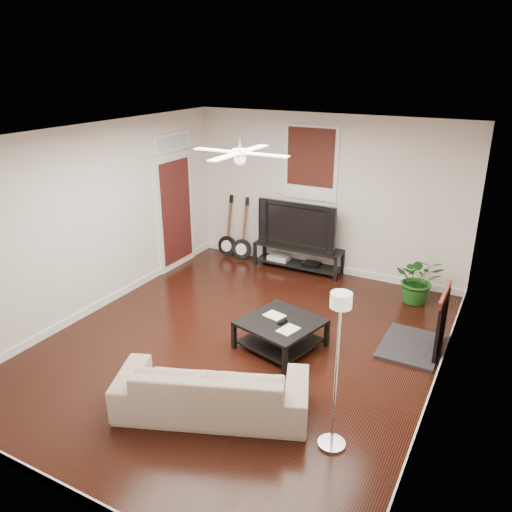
{
  "coord_description": "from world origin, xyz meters",
  "views": [
    {
      "loc": [
        3.02,
        -5.24,
        3.63
      ],
      "look_at": [
        0.0,
        0.4,
        1.15
      ],
      "focal_mm": 35.7,
      "sensor_mm": 36.0,
      "label": 1
    }
  ],
  "objects": [
    {
      "name": "tv_stand",
      "position": [
        -0.4,
        2.78,
        0.23
      ],
      "size": [
        1.64,
        0.44,
        0.46
      ],
      "primitive_type": "cube",
      "color": "black",
      "rests_on": "floor"
    },
    {
      "name": "window_back",
      "position": [
        -0.3,
        2.97,
        1.95
      ],
      "size": [
        1.0,
        0.06,
        1.3
      ],
      "primitive_type": "cube",
      "color": "#34170E",
      "rests_on": "wall_back"
    },
    {
      "name": "fireplace",
      "position": [
        2.2,
        1.0,
        0.46
      ],
      "size": [
        0.8,
        1.1,
        0.92
      ],
      "primitive_type": "cube",
      "color": "black",
      "rests_on": "floor"
    },
    {
      "name": "tv",
      "position": [
        -0.4,
        2.8,
        0.88
      ],
      "size": [
        1.47,
        0.19,
        0.85
      ],
      "primitive_type": "imported",
      "color": "black",
      "rests_on": "tv_stand"
    },
    {
      "name": "coffee_table",
      "position": [
        0.49,
        0.17,
        0.2
      ],
      "size": [
        1.14,
        1.14,
        0.39
      ],
      "primitive_type": "cube",
      "rotation": [
        0.0,
        0.0,
        -0.25
      ],
      "color": "black",
      "rests_on": "floor"
    },
    {
      "name": "floor_lamp",
      "position": [
        1.76,
        -1.27,
        0.85
      ],
      "size": [
        0.36,
        0.36,
        1.7
      ],
      "primitive_type": null,
      "rotation": [
        0.0,
        0.0,
        0.38
      ],
      "color": "silver",
      "rests_on": "floor"
    },
    {
      "name": "door_left",
      "position": [
        -2.46,
        1.9,
        1.25
      ],
      "size": [
        0.08,
        1.0,
        2.5
      ],
      "primitive_type": "cube",
      "color": "white",
      "rests_on": "wall_left"
    },
    {
      "name": "potted_plant",
      "position": [
        1.82,
        2.42,
        0.4
      ],
      "size": [
        0.85,
        0.78,
        0.8
      ],
      "primitive_type": "imported",
      "rotation": [
        0.0,
        0.0,
        0.24
      ],
      "color": "#1C5718",
      "rests_on": "floor"
    },
    {
      "name": "guitar_left",
      "position": [
        -1.9,
        2.75,
        0.61
      ],
      "size": [
        0.38,
        0.27,
        1.22
      ],
      "primitive_type": null,
      "rotation": [
        0.0,
        0.0,
        0.01
      ],
      "color": "black",
      "rests_on": "floor"
    },
    {
      "name": "guitar_right",
      "position": [
        -1.55,
        2.72,
        0.61
      ],
      "size": [
        0.41,
        0.31,
        1.22
      ],
      "primitive_type": null,
      "rotation": [
        0.0,
        0.0,
        0.12
      ],
      "color": "black",
      "rests_on": "floor"
    },
    {
      "name": "room",
      "position": [
        0.0,
        0.0,
        1.4
      ],
      "size": [
        5.01,
        6.01,
        2.81
      ],
      "color": "black",
      "rests_on": "ground"
    },
    {
      "name": "brick_accent",
      "position": [
        2.49,
        1.0,
        1.4
      ],
      "size": [
        0.02,
        2.2,
        2.8
      ],
      "primitive_type": "cube",
      "color": "brown",
      "rests_on": "floor"
    },
    {
      "name": "ceiling_fan",
      "position": [
        0.0,
        0.0,
        2.6
      ],
      "size": [
        1.24,
        1.24,
        0.32
      ],
      "primitive_type": null,
      "color": "white",
      "rests_on": "ceiling"
    },
    {
      "name": "sofa",
      "position": [
        0.41,
        -1.37,
        0.3
      ],
      "size": [
        2.24,
        1.53,
        0.61
      ],
      "primitive_type": "imported",
      "rotation": [
        0.0,
        0.0,
        3.52
      ],
      "color": "tan",
      "rests_on": "floor"
    }
  ]
}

